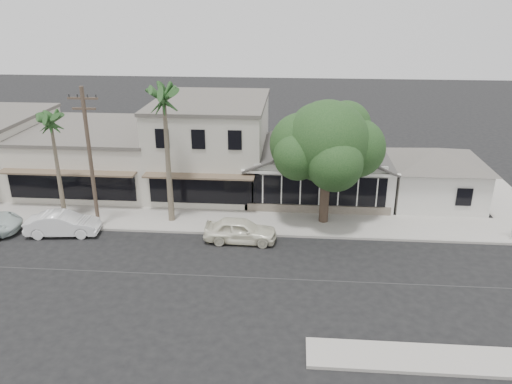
# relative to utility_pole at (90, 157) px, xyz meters

# --- Properties ---
(ground) EXTENTS (140.00, 140.00, 0.00)m
(ground) POSITION_rel_utility_pole_xyz_m (9.00, -5.20, -4.79)
(ground) COLOR black
(ground) RESTS_ON ground
(sidewalk_north) EXTENTS (90.00, 3.50, 0.15)m
(sidewalk_north) POSITION_rel_utility_pole_xyz_m (1.00, 1.55, -4.71)
(sidewalk_north) COLOR #9E9991
(sidewalk_north) RESTS_ON ground
(corner_shop) EXTENTS (10.40, 8.60, 5.10)m
(corner_shop) POSITION_rel_utility_pole_xyz_m (14.00, 7.27, -2.17)
(corner_shop) COLOR silver
(corner_shop) RESTS_ON ground
(side_cottage) EXTENTS (6.00, 6.00, 3.00)m
(side_cottage) POSITION_rel_utility_pole_xyz_m (22.20, 6.30, -3.29)
(side_cottage) COLOR silver
(side_cottage) RESTS_ON ground
(row_building_near) EXTENTS (8.00, 10.00, 6.50)m
(row_building_near) POSITION_rel_utility_pole_xyz_m (6.00, 8.30, -1.54)
(row_building_near) COLOR beige
(row_building_near) RESTS_ON ground
(row_building_midnear) EXTENTS (10.00, 10.00, 4.20)m
(row_building_midnear) POSITION_rel_utility_pole_xyz_m (-3.00, 8.30, -2.69)
(row_building_midnear) COLOR silver
(row_building_midnear) RESTS_ON ground
(utility_pole) EXTENTS (1.80, 0.24, 9.00)m
(utility_pole) POSITION_rel_utility_pole_xyz_m (0.00, 0.00, 0.00)
(utility_pole) COLOR brown
(utility_pole) RESTS_ON ground
(car_0) EXTENTS (4.38, 1.85, 1.48)m
(car_0) POSITION_rel_utility_pole_xyz_m (9.19, -1.06, -4.05)
(car_0) COLOR white
(car_0) RESTS_ON ground
(car_1) EXTENTS (4.56, 2.03, 1.46)m
(car_1) POSITION_rel_utility_pole_xyz_m (-1.83, -1.03, -4.06)
(car_1) COLOR white
(car_1) RESTS_ON ground
(shade_tree) EXTENTS (7.25, 6.55, 8.04)m
(shade_tree) POSITION_rel_utility_pole_xyz_m (14.22, 2.20, 0.50)
(shade_tree) COLOR #423328
(shade_tree) RESTS_ON ground
(palm_east) EXTENTS (2.79, 2.79, 9.39)m
(palm_east) POSITION_rel_utility_pole_xyz_m (4.40, 1.35, 3.29)
(palm_east) COLOR #726651
(palm_east) RESTS_ON ground
(palm_mid) EXTENTS (2.28, 2.28, 7.71)m
(palm_mid) POSITION_rel_utility_pole_xyz_m (-2.52, 0.73, 1.85)
(palm_mid) COLOR #726651
(palm_mid) RESTS_ON ground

